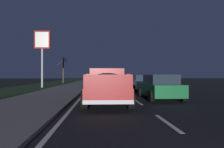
# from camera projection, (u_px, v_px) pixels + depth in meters

# --- Properties ---
(ground) EXTENTS (144.00, 144.00, 0.00)m
(ground) POSITION_uv_depth(u_px,v_px,m) (115.00, 86.00, 28.09)
(ground) COLOR black
(sidewalk_shoulder) EXTENTS (108.00, 4.00, 0.12)m
(sidewalk_shoulder) POSITION_uv_depth(u_px,v_px,m) (74.00, 86.00, 27.75)
(sidewalk_shoulder) COLOR slate
(sidewalk_shoulder) RESTS_ON ground
(grass_verge) EXTENTS (108.00, 6.00, 0.01)m
(grass_verge) POSITION_uv_depth(u_px,v_px,m) (37.00, 86.00, 27.45)
(grass_verge) COLOR #1E3819
(grass_verge) RESTS_ON ground
(lane_markings) EXTENTS (108.00, 3.54, 0.01)m
(lane_markings) POSITION_uv_depth(u_px,v_px,m) (97.00, 85.00, 30.00)
(lane_markings) COLOR silver
(lane_markings) RESTS_ON ground
(pickup_truck) EXTENTS (5.45, 2.34, 1.87)m
(pickup_truck) POSITION_uv_depth(u_px,v_px,m) (107.00, 85.00, 10.54)
(pickup_truck) COLOR maroon
(pickup_truck) RESTS_ON ground
(sedan_green) EXTENTS (4.41, 2.04, 1.54)m
(sedan_green) POSITION_uv_depth(u_px,v_px,m) (159.00, 87.00, 12.48)
(sedan_green) COLOR #14592D
(sedan_green) RESTS_ON ground
(sedan_black) EXTENTS (4.42, 2.06, 1.54)m
(sedan_black) POSITION_uv_depth(u_px,v_px,m) (102.00, 79.00, 40.85)
(sedan_black) COLOR black
(sedan_black) RESTS_ON ground
(sedan_tan) EXTENTS (4.41, 2.04, 1.54)m
(sedan_tan) POSITION_uv_depth(u_px,v_px,m) (125.00, 80.00, 31.28)
(sedan_tan) COLOR #9E845B
(sedan_tan) RESTS_ON ground
(sedan_white) EXTENTS (4.43, 2.07, 1.54)m
(sedan_white) POSITION_uv_depth(u_px,v_px,m) (141.00, 83.00, 19.46)
(sedan_white) COLOR silver
(sedan_white) RESTS_ON ground
(gas_price_sign) EXTENTS (0.27, 1.90, 6.96)m
(gas_price_sign) POSITION_uv_depth(u_px,v_px,m) (42.00, 45.00, 24.57)
(gas_price_sign) COLOR #99999E
(gas_price_sign) RESTS_ON ground
(bare_tree_far) EXTENTS (0.96, 2.20, 5.09)m
(bare_tree_far) POSITION_uv_depth(u_px,v_px,m) (63.00, 70.00, 38.87)
(bare_tree_far) COLOR #423323
(bare_tree_far) RESTS_ON ground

